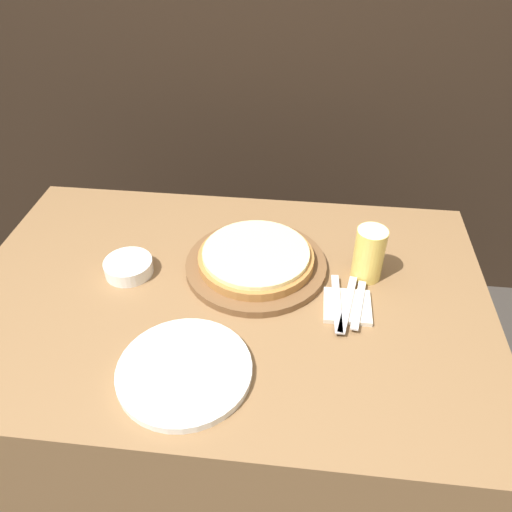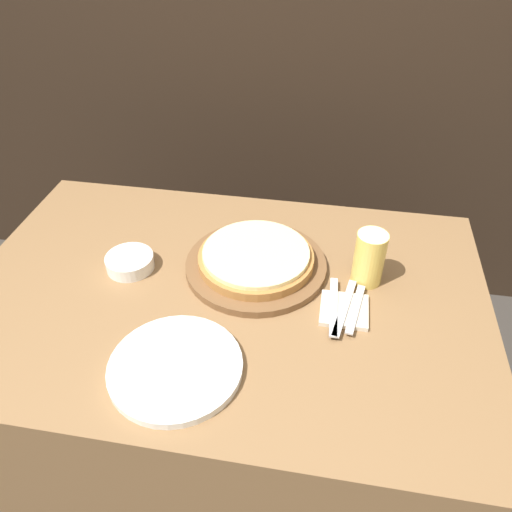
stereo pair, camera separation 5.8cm
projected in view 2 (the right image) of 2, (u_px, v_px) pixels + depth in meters
The scene contains 10 objects.
ground_plane at pixel (233, 454), 1.69m from camera, with size 12.00×12.00×0.00m, color #38332D.
dining_table at pixel (229, 386), 1.45m from camera, with size 1.27×0.85×0.76m.
pizza_on_board at pixel (256, 261), 1.27m from camera, with size 0.36×0.36×0.06m.
beer_glass at pixel (370, 256), 1.20m from camera, with size 0.08×0.08×0.14m.
dinner_plate at pixel (176, 367), 1.02m from camera, with size 0.28×0.28×0.02m.
side_bowl at pixel (130, 262), 1.27m from camera, with size 0.12×0.12×0.04m.
napkin_stack at pixel (344, 310), 1.15m from camera, with size 0.11×0.11×0.01m.
fork at pixel (334, 306), 1.15m from camera, with size 0.03×0.19×0.00m.
dinner_knife at pixel (345, 307), 1.15m from camera, with size 0.05×0.19×0.00m.
spoon at pixel (355, 309), 1.15m from camera, with size 0.04×0.16×0.00m.
Camera 2 is at (0.23, -0.86, 1.59)m, focal length 35.00 mm.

